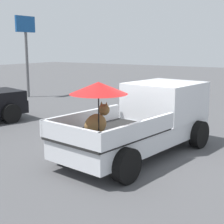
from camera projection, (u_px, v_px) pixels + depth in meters
ground_plane at (137, 155)px, 9.45m from camera, size 80.00×80.00×0.00m
pickup_truck_main at (146, 118)px, 9.55m from camera, size 5.25×2.77×2.17m
motel_sign at (26, 40)px, 19.48m from camera, size 1.40×0.16×4.64m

